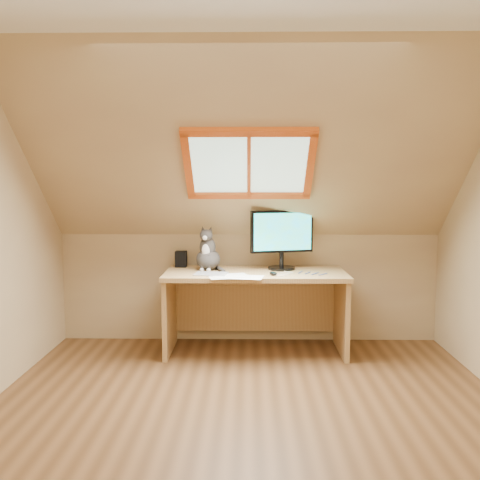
{
  "coord_description": "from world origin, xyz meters",
  "views": [
    {
      "loc": [
        0.0,
        -3.19,
        1.48
      ],
      "look_at": [
        -0.07,
        1.0,
        1.03
      ],
      "focal_mm": 40.0,
      "sensor_mm": 36.0,
      "label": 1
    }
  ],
  "objects": [
    {
      "name": "mouse",
      "position": [
        0.2,
        1.2,
        0.73
      ],
      "size": [
        0.09,
        0.11,
        0.03
      ],
      "primitive_type": "ellipsoid",
      "rotation": [
        0.0,
        0.0,
        0.43
      ],
      "color": "black",
      "rests_on": "desk"
    },
    {
      "name": "desk_speaker",
      "position": [
        -0.62,
        1.63,
        0.79
      ],
      "size": [
        0.1,
        0.1,
        0.14
      ],
      "primitive_type": "cube",
      "rotation": [
        0.0,
        0.0,
        -0.03
      ],
      "color": "black",
      "rests_on": "desk"
    },
    {
      "name": "ground",
      "position": [
        0.0,
        0.0,
        0.0
      ],
      "size": [
        3.5,
        3.5,
        0.0
      ],
      "primitive_type": "plane",
      "color": "brown",
      "rests_on": "ground"
    },
    {
      "name": "cables",
      "position": [
        0.44,
        1.26,
        0.72
      ],
      "size": [
        0.51,
        0.26,
        0.01
      ],
      "color": "silver",
      "rests_on": "desk"
    },
    {
      "name": "room_shell",
      "position": [
        0.0,
        -0.09,
        1.43
      ],
      "size": [
        3.52,
        3.52,
        2.41
      ],
      "color": "tan",
      "rests_on": "ground"
    },
    {
      "name": "monitor",
      "position": [
        0.29,
        1.5,
        1.01
      ],
      "size": [
        0.56,
        0.24,
        0.52
      ],
      "color": "black",
      "rests_on": "desk"
    },
    {
      "name": "desk",
      "position": [
        0.06,
        1.45,
        0.49
      ],
      "size": [
        1.56,
        0.68,
        0.71
      ],
      "color": "tan",
      "rests_on": "ground"
    },
    {
      "name": "papers",
      "position": [
        -0.11,
        1.12,
        0.72
      ],
      "size": [
        0.35,
        0.3,
        0.01
      ],
      "color": "white",
      "rests_on": "desk"
    },
    {
      "name": "graphics_tablet",
      "position": [
        -0.32,
        1.22,
        0.72
      ],
      "size": [
        0.29,
        0.23,
        0.01
      ],
      "primitive_type": "cube",
      "rotation": [
        0.0,
        0.0,
        -0.14
      ],
      "color": "#B2B2B7",
      "rests_on": "desk"
    },
    {
      "name": "cat",
      "position": [
        -0.36,
        1.47,
        0.85
      ],
      "size": [
        0.26,
        0.29,
        0.4
      ],
      "color": "#413D3A",
      "rests_on": "desk"
    }
  ]
}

